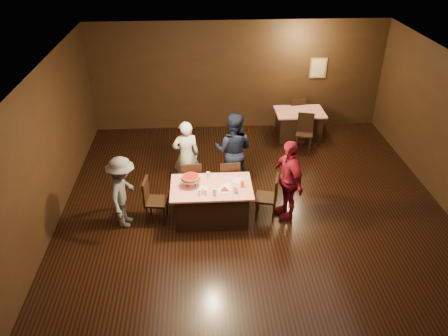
{
  "coord_description": "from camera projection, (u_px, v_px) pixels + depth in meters",
  "views": [
    {
      "loc": [
        -1.07,
        -6.47,
        5.48
      ],
      "look_at": [
        -0.62,
        0.99,
        1.0
      ],
      "focal_mm": 35.0,
      "sensor_mm": 36.0,
      "label": 1
    }
  ],
  "objects": [
    {
      "name": "chair_far_right",
      "position": [
        229.0,
        178.0,
        9.37
      ],
      "size": [
        0.45,
        0.45,
        0.95
      ],
      "primitive_type": "cube",
      "rotation": [
        0.0,
        0.0,
        3.22
      ],
      "color": "black",
      "rests_on": "ground"
    },
    {
      "name": "chair_far_left",
      "position": [
        192.0,
        179.0,
        9.33
      ],
      "size": [
        0.45,
        0.45,
        0.95
      ],
      "primitive_type": "cube",
      "rotation": [
        0.0,
        0.0,
        3.22
      ],
      "color": "black",
      "rests_on": "ground"
    },
    {
      "name": "chair_back_near",
      "position": [
        305.0,
        133.0,
        11.25
      ],
      "size": [
        0.51,
        0.51,
        0.95
      ],
      "primitive_type": "cube",
      "rotation": [
        0.0,
        0.0,
        -0.26
      ],
      "color": "black",
      "rests_on": "ground"
    },
    {
      "name": "glass_front_right",
      "position": [
        235.0,
        190.0,
        8.33
      ],
      "size": [
        0.08,
        0.08,
        0.14
      ],
      "primitive_type": "cylinder",
      "color": "silver",
      "rests_on": "main_table"
    },
    {
      "name": "chair_end_right",
      "position": [
        266.0,
        197.0,
        8.76
      ],
      "size": [
        0.51,
        0.51,
        0.95
      ],
      "primitive_type": "cube",
      "rotation": [
        0.0,
        0.0,
        -1.82
      ],
      "color": "black",
      "rests_on": "ground"
    },
    {
      "name": "plate_with_slice",
      "position": [
        225.0,
        190.0,
        8.4
      ],
      "size": [
        0.25,
        0.25,
        0.06
      ],
      "color": "white",
      "rests_on": "main_table"
    },
    {
      "name": "chair_end_left",
      "position": [
        156.0,
        201.0,
        8.65
      ],
      "size": [
        0.46,
        0.46,
        0.95
      ],
      "primitive_type": "cube",
      "rotation": [
        0.0,
        0.0,
        1.46
      ],
      "color": "black",
      "rests_on": "ground"
    },
    {
      "name": "room",
      "position": [
        264.0,
        139.0,
        7.32
      ],
      "size": [
        10.0,
        10.04,
        3.02
      ],
      "color": "black",
      "rests_on": "ground"
    },
    {
      "name": "napkin_center",
      "position": [
        227.0,
        186.0,
        8.57
      ],
      "size": [
        0.19,
        0.19,
        0.01
      ],
      "primitive_type": "cube",
      "rotation": [
        0.0,
        0.0,
        0.21
      ],
      "color": "white",
      "rests_on": "main_table"
    },
    {
      "name": "back_table",
      "position": [
        299.0,
        124.0,
        11.89
      ],
      "size": [
        1.3,
        0.9,
        0.77
      ],
      "primitive_type": "cube",
      "color": "#A4190A",
      "rests_on": "ground"
    },
    {
      "name": "glass_amber",
      "position": [
        242.0,
        184.0,
        8.51
      ],
      "size": [
        0.08,
        0.08,
        0.14
      ],
      "primitive_type": "cylinder",
      "color": "#BF7F26",
      "rests_on": "main_table"
    },
    {
      "name": "condiments",
      "position": [
        202.0,
        193.0,
        8.28
      ],
      "size": [
        0.17,
        0.1,
        0.09
      ],
      "color": "silver",
      "rests_on": "main_table"
    },
    {
      "name": "diner_white_jacket",
      "position": [
        186.0,
        155.0,
        9.55
      ],
      "size": [
        0.64,
        0.47,
        1.61
      ],
      "primitive_type": "imported",
      "rotation": [
        0.0,
        0.0,
        3.29
      ],
      "color": "silver",
      "rests_on": "ground"
    },
    {
      "name": "diner_red_shirt",
      "position": [
        288.0,
        179.0,
        8.62
      ],
      "size": [
        0.7,
        1.08,
        1.71
      ],
      "primitive_type": "imported",
      "rotation": [
        0.0,
        0.0,
        -1.27
      ],
      "color": "maroon",
      "rests_on": "ground"
    },
    {
      "name": "glass_back",
      "position": [
        208.0,
        175.0,
        8.77
      ],
      "size": [
        0.08,
        0.08,
        0.14
      ],
      "primitive_type": "cylinder",
      "color": "silver",
      "rests_on": "main_table"
    },
    {
      "name": "chair_back_far",
      "position": [
        295.0,
        112.0,
        12.36
      ],
      "size": [
        0.49,
        0.49,
        0.95
      ],
      "primitive_type": "cube",
      "rotation": [
        0.0,
        0.0,
        3.32
      ],
      "color": "black",
      "rests_on": "ground"
    },
    {
      "name": "plate_empty",
      "position": [
        239.0,
        181.0,
        8.71
      ],
      "size": [
        0.25,
        0.25,
        0.01
      ],
      "primitive_type": "cylinder",
      "color": "white",
      "rests_on": "main_table"
    },
    {
      "name": "glass_front_left",
      "position": [
        214.0,
        192.0,
        8.26
      ],
      "size": [
        0.08,
        0.08,
        0.14
      ],
      "primitive_type": "cylinder",
      "color": "silver",
      "rests_on": "main_table"
    },
    {
      "name": "diner_grey_knit",
      "position": [
        123.0,
        192.0,
        8.4
      ],
      "size": [
        0.68,
        1.04,
        1.5
      ],
      "primitive_type": "imported",
      "rotation": [
        0.0,
        0.0,
        1.44
      ],
      "color": "#545458",
      "rests_on": "ground"
    },
    {
      "name": "main_table",
      "position": [
        212.0,
        202.0,
        8.75
      ],
      "size": [
        1.6,
        1.0,
        0.77
      ],
      "primitive_type": "cube",
      "color": "red",
      "rests_on": "ground"
    },
    {
      "name": "diner_navy_hoodie",
      "position": [
        233.0,
        150.0,
        9.59
      ],
      "size": [
        1.0,
        0.87,
        1.76
      ],
      "primitive_type": "imported",
      "rotation": [
        0.0,
        0.0,
        2.87
      ],
      "color": "black",
      "rests_on": "ground"
    },
    {
      "name": "pizza_stand",
      "position": [
        191.0,
        178.0,
        8.48
      ],
      "size": [
        0.38,
        0.38,
        0.22
      ],
      "color": "black",
      "rests_on": "main_table"
    },
    {
      "name": "napkin_left",
      "position": [
        204.0,
        188.0,
        8.5
      ],
      "size": [
        0.21,
        0.21,
        0.01
      ],
      "primitive_type": "cube",
      "rotation": [
        0.0,
        0.0,
        -0.35
      ],
      "color": "white",
      "rests_on": "main_table"
    }
  ]
}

